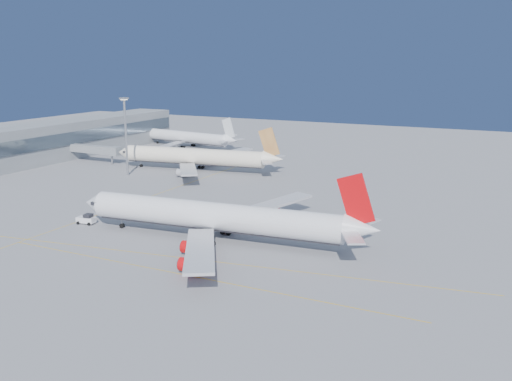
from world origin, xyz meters
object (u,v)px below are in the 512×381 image
(airliner_etihad, at_px, (197,157))
(airliner_third, at_px, (188,137))
(light_mast, at_px, (126,130))
(pushback_tug, at_px, (87,219))
(airliner_virgin, at_px, (220,217))

(airliner_etihad, height_order, airliner_third, airliner_etihad)
(airliner_third, bearing_deg, light_mast, -67.32)
(airliner_etihad, xyz_separation_m, airliner_third, (-34.52, 47.08, -0.61))
(pushback_tug, xyz_separation_m, light_mast, (-29.96, 53.26, 14.84))
(airliner_etihad, distance_m, light_mast, 27.51)
(airliner_virgin, bearing_deg, pushback_tug, -179.94)
(light_mast, bearing_deg, pushback_tug, -60.64)
(airliner_virgin, height_order, pushback_tug, airliner_virgin)
(airliner_virgin, xyz_separation_m, airliner_etihad, (-48.55, 67.97, -0.20))
(light_mast, bearing_deg, airliner_etihad, 45.23)
(airliner_virgin, bearing_deg, airliner_third, 120.80)
(airliner_virgin, relative_size, light_mast, 2.67)
(airliner_etihad, bearing_deg, light_mast, -143.53)
(airliner_etihad, bearing_deg, pushback_tug, -89.07)
(pushback_tug, bearing_deg, airliner_third, 103.42)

